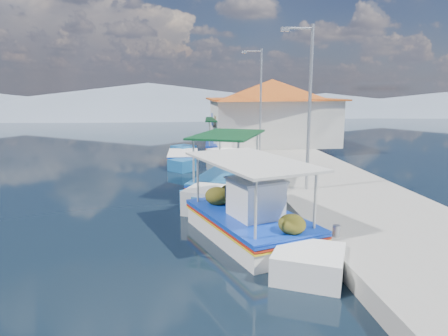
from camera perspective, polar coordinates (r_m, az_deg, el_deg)
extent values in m
plane|color=black|center=(13.27, -5.27, -7.66)|extent=(160.00, 160.00, 0.00)
cube|color=gray|center=(19.95, 11.53, -0.72)|extent=(5.00, 44.00, 0.50)
cylinder|color=#A5A8AD|center=(10.98, 15.50, -8.50)|extent=(0.20, 0.20, 0.30)
cylinder|color=#A5A8AD|center=(15.53, 8.69, -2.46)|extent=(0.20, 0.20, 0.30)
cylinder|color=#A5A8AD|center=(21.26, 4.53, 1.29)|extent=(0.20, 0.20, 0.30)
cylinder|color=#A5A8AD|center=(27.11, 2.14, 3.44)|extent=(0.20, 0.20, 0.30)
cube|color=white|center=(11.86, 3.63, -8.83)|extent=(3.47, 4.76, 0.94)
cube|color=white|center=(14.50, 5.47, -4.64)|extent=(2.08, 2.08, 1.04)
cube|color=white|center=(9.37, 0.80, -14.44)|extent=(2.03, 2.03, 0.89)
cube|color=#0E38B7|center=(11.72, 3.66, -6.83)|extent=(3.57, 4.90, 0.06)
cube|color=#B6220F|center=(11.75, 3.66, -7.20)|extent=(3.57, 4.90, 0.05)
cube|color=yellow|center=(11.77, 3.65, -7.52)|extent=(3.57, 4.90, 0.04)
cube|color=#0E38B7|center=(11.70, 3.66, -6.51)|extent=(3.58, 4.87, 0.05)
cube|color=brown|center=(11.71, 3.66, -6.65)|extent=(3.27, 4.62, 0.05)
cube|color=white|center=(11.28, 3.45, -4.47)|extent=(1.55, 1.61, 1.08)
cube|color=silver|center=(11.14, 3.48, -1.69)|extent=(1.69, 1.73, 0.06)
cylinder|color=beige|center=(13.37, 1.29, -0.89)|extent=(0.07, 0.07, 1.58)
cylinder|color=beige|center=(13.14, 8.72, -1.23)|extent=(0.07, 0.07, 1.58)
cylinder|color=beige|center=(9.98, -2.92, -5.07)|extent=(0.07, 0.07, 1.58)
cylinder|color=beige|center=(9.67, 7.08, -5.68)|extent=(0.07, 0.07, 1.58)
cube|color=silver|center=(11.33, 3.76, 0.97)|extent=(3.57, 4.79, 0.07)
ellipsoid|color=#444312|center=(13.00, 2.95, -3.55)|extent=(0.75, 0.82, 0.56)
ellipsoid|color=#444312|center=(13.39, 6.23, -3.36)|extent=(0.63, 0.69, 0.47)
ellipsoid|color=#444312|center=(9.94, 3.13, -8.39)|extent=(0.67, 0.74, 0.50)
sphere|color=orange|center=(11.97, 8.84, -2.69)|extent=(0.39, 0.39, 0.39)
cube|color=#1A5F9F|center=(16.63, 0.55, -2.90)|extent=(3.51, 4.49, 1.01)
cube|color=#1A5F9F|center=(18.91, -3.45, -0.81)|extent=(2.01, 2.01, 1.12)
cube|color=#1A5F9F|center=(14.52, 5.63, -5.04)|extent=(1.95, 1.95, 0.96)
cube|color=#0E38B7|center=(16.52, 0.56, -1.31)|extent=(3.61, 4.63, 0.06)
cube|color=#B6220F|center=(16.54, 0.56, -1.60)|extent=(3.61, 4.63, 0.05)
cube|color=yellow|center=(16.56, 0.56, -1.86)|extent=(3.61, 4.63, 0.04)
cube|color=#1A5F9F|center=(16.51, 0.56, -1.06)|extent=(3.62, 4.60, 0.05)
cube|color=brown|center=(16.52, 0.56, -1.17)|extent=(3.32, 4.35, 0.05)
cylinder|color=beige|center=(17.44, -4.60, 2.31)|extent=(0.07, 0.07, 1.71)
cylinder|color=beige|center=(18.21, 0.30, 2.71)|extent=(0.07, 0.07, 1.71)
cylinder|color=beige|center=(14.51, 0.89, 0.56)|extent=(0.07, 0.07, 1.71)
cylinder|color=beige|center=(15.42, 6.40, 1.12)|extent=(0.07, 0.07, 1.71)
cube|color=#0C3D1D|center=(16.24, 0.57, 4.73)|extent=(3.60, 4.53, 0.07)
cube|color=#1A5F9F|center=(23.44, -5.76, 1.07)|extent=(1.71, 3.12, 0.86)
cube|color=#1A5F9F|center=(25.45, -5.96, 2.11)|extent=(1.65, 1.65, 0.95)
cube|color=#1A5F9F|center=(21.49, -5.54, 0.16)|extent=(1.60, 1.60, 0.81)
cube|color=#0E38B7|center=(23.38, -5.78, 2.03)|extent=(1.76, 3.21, 0.05)
cube|color=#B6220F|center=(23.39, -5.77, 1.85)|extent=(1.76, 3.21, 0.05)
cube|color=yellow|center=(23.40, -5.77, 1.70)|extent=(1.76, 3.21, 0.04)
cube|color=white|center=(23.37, -5.78, 2.18)|extent=(1.78, 3.18, 0.05)
cube|color=brown|center=(23.37, -5.78, 2.11)|extent=(1.58, 3.05, 0.05)
cube|color=white|center=(27.31, -0.30, 2.59)|extent=(2.37, 4.10, 0.93)
cube|color=white|center=(29.86, -1.24, 3.54)|extent=(2.09, 2.09, 1.03)
cube|color=white|center=(24.84, 0.79, 1.73)|extent=(2.03, 2.03, 0.88)
cube|color=#0E38B7|center=(27.25, -0.30, 3.48)|extent=(2.44, 4.22, 0.06)
cube|color=#B6220F|center=(27.26, -0.30, 3.32)|extent=(2.44, 4.22, 0.05)
cube|color=yellow|center=(27.27, -0.30, 3.18)|extent=(2.44, 4.22, 0.04)
cube|color=#0E38B7|center=(27.24, -0.30, 3.62)|extent=(2.46, 4.19, 0.05)
cube|color=brown|center=(27.25, -0.30, 3.56)|extent=(2.20, 4.01, 0.05)
cube|color=white|center=(26.89, -0.19, 4.62)|extent=(1.23, 1.36, 1.08)
cube|color=silver|center=(26.84, -0.19, 5.81)|extent=(1.34, 1.47, 0.06)
cylinder|color=beige|center=(28.65, -2.55, 5.50)|extent=(0.07, 0.07, 1.57)
cylinder|color=beige|center=(28.93, 0.69, 5.56)|extent=(0.07, 0.07, 1.57)
cylinder|color=beige|center=(25.39, -1.44, 4.79)|extent=(0.07, 0.07, 1.57)
cylinder|color=beige|center=(25.71, 2.20, 4.86)|extent=(0.07, 0.07, 1.57)
cube|color=#0C3D1D|center=(27.09, -0.30, 6.85)|extent=(2.47, 4.11, 0.07)
cube|color=silver|center=(28.39, 6.69, 6.46)|extent=(8.00, 6.00, 3.00)
cube|color=#A54E17|center=(28.31, 6.76, 9.59)|extent=(8.64, 6.48, 0.10)
pyramid|color=#A54E17|center=(28.30, 6.79, 10.90)|extent=(10.49, 10.49, 1.40)
cube|color=brown|center=(26.82, -1.20, 5.19)|extent=(0.06, 1.00, 2.00)
cube|color=#0E38B7|center=(29.25, -1.65, 6.86)|extent=(0.06, 1.20, 0.90)
cylinder|color=#A5A8AD|center=(15.36, 11.92, 8.04)|extent=(0.12, 0.12, 6.00)
cylinder|color=#A5A8AD|center=(15.33, 10.49, 18.77)|extent=(1.00, 0.08, 0.08)
cube|color=#A5A8AD|center=(15.19, 8.58, 18.71)|extent=(0.30, 0.14, 0.14)
cylinder|color=#A5A8AD|center=(24.06, 5.17, 9.25)|extent=(0.12, 0.12, 6.00)
cylinder|color=#A5A8AD|center=(24.05, 4.08, 16.06)|extent=(1.00, 0.08, 0.08)
cube|color=#A5A8AD|center=(23.96, 2.85, 15.97)|extent=(0.30, 0.14, 0.14)
cone|color=gray|center=(68.76, -10.54, 9.40)|extent=(96.00, 96.00, 5.50)
cone|color=gray|center=(73.10, 13.94, 8.69)|extent=(76.80, 76.80, 3.80)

